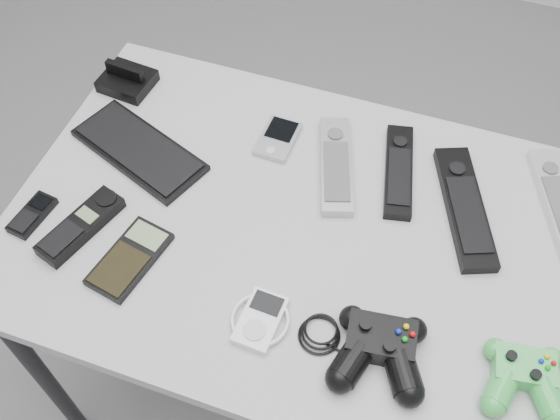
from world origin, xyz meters
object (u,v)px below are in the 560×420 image
(calculator, at_px, (130,258))
(remote_silver_a, at_px, (336,165))
(remote_black_a, at_px, (399,170))
(mobile_phone, at_px, (32,215))
(remote_black_b, at_px, (465,206))
(remote_silver_b, at_px, (560,203))
(mp3_player, at_px, (260,320))
(cordless_handset, at_px, (81,226))
(controller_black, at_px, (380,348))
(desk, at_px, (309,251))
(controller_green, at_px, (524,376))
(pda, at_px, (278,139))
(pda_keyboard, at_px, (139,149))

(calculator, bearing_deg, remote_silver_a, 59.53)
(remote_black_a, bearing_deg, mobile_phone, -164.18)
(remote_black_b, bearing_deg, remote_black_a, 139.87)
(remote_silver_b, xyz_separation_m, mp3_player, (-0.41, -0.38, -0.00))
(cordless_handset, bearing_deg, remote_black_a, 49.23)
(remote_black_b, distance_m, remote_silver_b, 0.17)
(mp3_player, distance_m, controller_black, 0.19)
(desk, relative_size, remote_silver_a, 4.73)
(controller_green, bearing_deg, pda, 137.86)
(remote_black_a, distance_m, controller_black, 0.35)
(pda_keyboard, xyz_separation_m, remote_silver_b, (0.75, 0.13, 0.00))
(pda_keyboard, bearing_deg, mobile_phone, -98.08)
(remote_silver_b, bearing_deg, mp3_player, -158.80)
(desk, bearing_deg, remote_black_a, 57.13)
(pda, xyz_separation_m, controller_black, (0.28, -0.35, 0.02))
(mp3_player, xyz_separation_m, controller_green, (0.39, 0.04, 0.01))
(mp3_player, xyz_separation_m, controller_black, (0.19, 0.01, 0.02))
(pda_keyboard, relative_size, remote_silver_b, 1.11)
(remote_silver_a, bearing_deg, calculator, -149.36)
(desk, relative_size, remote_silver_b, 4.43)
(desk, height_order, pda, pda)
(remote_silver_a, bearing_deg, pda, 149.09)
(pda_keyboard, relative_size, calculator, 1.75)
(remote_silver_b, relative_size, controller_black, 0.95)
(mobile_phone, relative_size, controller_green, 0.69)
(remote_silver_a, bearing_deg, controller_green, -56.59)
(pda, xyz_separation_m, remote_black_a, (0.23, -0.00, 0.00))
(remote_silver_b, bearing_deg, remote_silver_a, 165.44)
(remote_silver_b, bearing_deg, controller_black, -142.95)
(mobile_phone, bearing_deg, controller_black, 3.20)
(pda_keyboard, xyz_separation_m, remote_black_a, (0.47, 0.11, 0.00))
(pda, xyz_separation_m, remote_silver_a, (0.12, -0.03, 0.00))
(pda, distance_m, remote_silver_a, 0.12)
(pda, bearing_deg, cordless_handset, -127.85)
(desk, relative_size, calculator, 6.98)
(remote_black_a, bearing_deg, controller_black, -93.48)
(remote_silver_a, relative_size, controller_green, 1.66)
(remote_black_a, xyz_separation_m, cordless_handset, (-0.48, -0.30, 0.00))
(pda, bearing_deg, mobile_phone, -136.50)
(remote_silver_a, xyz_separation_m, mp3_player, (-0.02, -0.33, -0.00))
(remote_silver_b, bearing_deg, desk, -175.08)
(controller_black, bearing_deg, remote_silver_b, 51.11)
(pda_keyboard, distance_m, remote_black_b, 0.59)
(remote_black_a, distance_m, cordless_handset, 0.56)
(pda_keyboard, bearing_deg, remote_black_b, 27.41)
(remote_black_b, height_order, calculator, remote_black_b)
(controller_black, xyz_separation_m, controller_green, (0.21, 0.03, -0.00))
(pda_keyboard, bearing_deg, controller_black, -4.04)
(desk, bearing_deg, mp3_player, -96.87)
(desk, distance_m, pda, 0.22)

